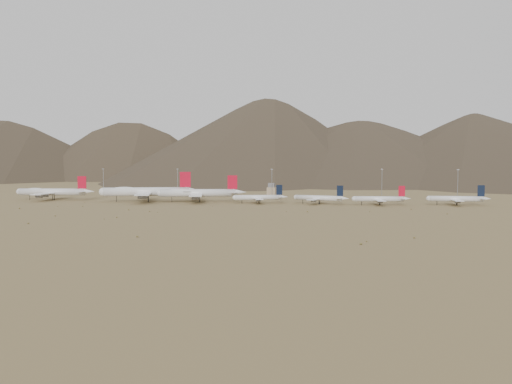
% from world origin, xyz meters
% --- Properties ---
extents(ground, '(3000.00, 3000.00, 0.00)m').
position_xyz_m(ground, '(0.00, 0.00, 0.00)').
color(ground, '#A18553').
rests_on(ground, ground).
extents(mountain_ridge, '(4400.00, 1000.00, 300.00)m').
position_xyz_m(mountain_ridge, '(0.00, 900.00, 150.00)').
color(mountain_ridge, brown).
rests_on(mountain_ridge, ground).
extents(widebody_west, '(67.21, 52.38, 20.08)m').
position_xyz_m(widebody_west, '(-138.52, 21.17, 6.92)').
color(widebody_west, white).
rests_on(widebody_west, ground).
extents(widebody_centre, '(76.62, 61.31, 23.94)m').
position_xyz_m(widebody_centre, '(-52.36, 20.63, 8.25)').
color(widebody_centre, white).
rests_on(widebody_centre, ground).
extents(widebody_east, '(69.00, 54.80, 21.20)m').
position_xyz_m(widebody_east, '(-11.24, 27.68, 7.31)').
color(widebody_east, white).
rests_on(widebody_east, ground).
extents(narrowbody_a, '(41.22, 30.82, 14.23)m').
position_xyz_m(narrowbody_a, '(39.31, 24.59, 4.62)').
color(narrowbody_a, white).
rests_on(narrowbody_a, ground).
extents(narrowbody_b, '(42.87, 31.60, 14.42)m').
position_xyz_m(narrowbody_b, '(85.36, 27.20, 4.68)').
color(narrowbody_b, white).
rests_on(narrowbody_b, ground).
extents(narrowbody_c, '(42.92, 31.33, 14.27)m').
position_xyz_m(narrowbody_c, '(129.64, 28.55, 4.63)').
color(narrowbody_c, white).
rests_on(narrowbody_c, ground).
extents(narrowbody_d, '(45.33, 32.56, 14.95)m').
position_xyz_m(narrowbody_d, '(184.62, 38.96, 4.85)').
color(narrowbody_d, white).
rests_on(narrowbody_d, ground).
extents(control_tower, '(8.00, 8.00, 12.00)m').
position_xyz_m(control_tower, '(30.00, 120.00, 5.32)').
color(control_tower, tan).
rests_on(control_tower, ground).
extents(mast_far_west, '(2.00, 0.60, 25.70)m').
position_xyz_m(mast_far_west, '(-144.37, 113.68, 14.20)').
color(mast_far_west, gray).
rests_on(mast_far_west, ground).
extents(mast_west, '(2.00, 0.60, 25.70)m').
position_xyz_m(mast_west, '(-67.36, 123.54, 14.20)').
color(mast_west, gray).
rests_on(mast_west, ground).
extents(mast_centre, '(2.00, 0.60, 25.70)m').
position_xyz_m(mast_centre, '(31.68, 112.90, 14.20)').
color(mast_centre, gray).
rests_on(mast_centre, ground).
extents(mast_east, '(2.00, 0.60, 25.70)m').
position_xyz_m(mast_east, '(133.18, 145.45, 14.20)').
color(mast_east, gray).
rests_on(mast_east, ground).
extents(mast_far_east, '(2.00, 0.60, 25.70)m').
position_xyz_m(mast_far_east, '(198.75, 126.76, 14.20)').
color(mast_far_east, gray).
rests_on(mast_far_east, ground).
extents(desert_scrub, '(435.07, 160.27, 0.91)m').
position_xyz_m(desert_scrub, '(-16.90, -85.61, 0.33)').
color(desert_scrub, olive).
rests_on(desert_scrub, ground).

